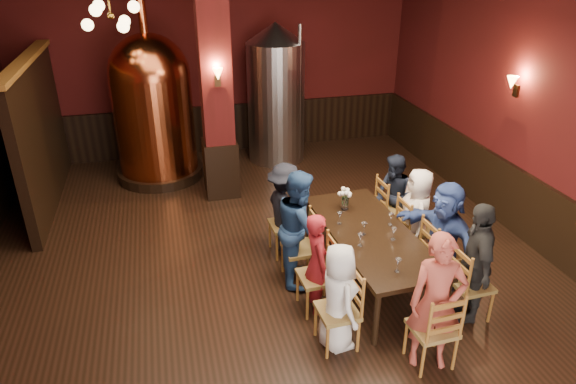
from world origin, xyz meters
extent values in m
plane|color=black|center=(0.00, 0.00, 0.00)|extent=(10.00, 10.00, 0.00)
cube|color=#460F10|center=(0.00, 5.00, 2.25)|extent=(8.00, 0.02, 4.50)
cube|color=#460F10|center=(4.00, 0.00, 2.25)|extent=(0.02, 10.00, 4.50)
cube|color=black|center=(3.96, 0.00, 0.50)|extent=(0.08, 9.90, 1.00)
cube|color=black|center=(0.00, 4.96, 0.50)|extent=(7.90, 0.08, 1.00)
cube|color=#460F10|center=(-0.30, 2.80, 2.25)|extent=(0.58, 0.58, 4.50)
cube|color=black|center=(-3.20, 3.20, 1.20)|extent=(0.22, 3.50, 2.40)
cube|color=black|center=(1.22, -0.35, 0.72)|extent=(1.11, 2.44, 0.06)
cylinder|color=black|center=(0.84, -1.51, 0.34)|extent=(0.07, 0.07, 0.69)
cylinder|color=black|center=(1.72, -1.47, 0.34)|extent=(0.07, 0.07, 0.69)
cylinder|color=black|center=(0.73, 0.77, 0.34)|extent=(0.07, 0.07, 0.69)
cylinder|color=black|center=(1.61, 0.81, 0.34)|extent=(0.07, 0.07, 0.69)
imported|color=silver|center=(0.42, -1.39, 0.64)|extent=(0.47, 0.66, 1.28)
imported|color=maroon|center=(0.39, -0.72, 0.65)|extent=(0.33, 0.49, 1.31)
imported|color=navy|center=(0.36, -0.06, 0.78)|extent=(0.53, 0.82, 1.56)
imported|color=black|center=(0.33, 0.61, 0.69)|extent=(0.65, 0.97, 1.39)
imported|color=black|center=(2.12, -1.31, 0.76)|extent=(0.64, 0.97, 1.52)
imported|color=#2F468D|center=(2.09, -0.64, 0.74)|extent=(0.84, 1.43, 1.47)
imported|color=white|center=(2.06, 0.01, 0.69)|extent=(0.56, 0.75, 1.37)
imported|color=black|center=(2.03, 0.68, 0.65)|extent=(0.42, 0.68, 1.31)
imported|color=#A34236|center=(1.29, -1.90, 0.78)|extent=(0.66, 0.54, 1.57)
cylinder|color=black|center=(-1.35, 3.85, 0.09)|extent=(1.62, 1.62, 0.18)
cylinder|color=#B8522A|center=(-1.35, 3.85, 1.08)|extent=(1.57, 1.57, 1.80)
sphere|color=#B8522A|center=(-1.35, 3.85, 1.98)|extent=(1.44, 1.44, 1.44)
cylinder|color=#B2B2B7|center=(1.04, 4.20, 1.19)|extent=(1.47, 1.47, 2.38)
cone|color=#B2B2B7|center=(1.04, 4.20, 2.57)|extent=(1.14, 1.14, 0.38)
cylinder|color=#B2B2B7|center=(1.42, 3.82, 1.43)|extent=(0.08, 0.08, 2.66)
cylinder|color=white|center=(1.11, 0.32, 0.84)|extent=(0.10, 0.10, 0.17)
camera|label=1|loc=(-1.21, -5.60, 4.09)|focal=32.00mm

